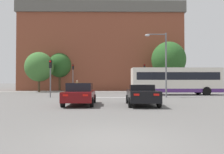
# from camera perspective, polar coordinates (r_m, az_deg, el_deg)

# --- Properties ---
(ground_plane) EXTENTS (400.00, 400.00, 0.00)m
(ground_plane) POSITION_cam_1_polar(r_m,az_deg,el_deg) (6.14, 0.48, -16.29)
(ground_plane) COLOR #605E5B
(stop_line_strip) EXTENTS (8.92, 0.30, 0.01)m
(stop_line_strip) POSITION_cam_1_polar(r_m,az_deg,el_deg) (22.18, -0.35, -5.37)
(stop_line_strip) COLOR silver
(stop_line_strip) RESTS_ON ground_plane
(far_pavement) EXTENTS (69.92, 2.50, 0.01)m
(far_pavement) POSITION_cam_1_polar(r_m,az_deg,el_deg) (35.11, -0.46, -3.85)
(far_pavement) COLOR gray
(far_pavement) RESTS_ON ground_plane
(brick_civic_building) EXTENTS (30.73, 15.94, 23.29)m
(brick_civic_building) POSITION_cam_1_polar(r_m,az_deg,el_deg) (47.04, -2.82, 6.99)
(brick_civic_building) COLOR brown
(brick_civic_building) RESTS_ON ground_plane
(car_saloon_left) EXTENTS (2.07, 4.35, 1.51)m
(car_saloon_left) POSITION_cam_1_polar(r_m,az_deg,el_deg) (15.19, -8.37, -4.38)
(car_saloon_left) COLOR #600C0F
(car_saloon_left) RESTS_ON ground_plane
(car_roadster_right) EXTENTS (2.07, 4.30, 1.39)m
(car_roadster_right) POSITION_cam_1_polar(r_m,az_deg,el_deg) (14.94, 7.81, -4.63)
(car_roadster_right) COLOR black
(car_roadster_right) RESTS_ON ground_plane
(bus_crossing_lead) EXTENTS (10.65, 2.72, 3.27)m
(bus_crossing_lead) POSITION_cam_1_polar(r_m,az_deg,el_deg) (27.74, 16.19, -0.87)
(bus_crossing_lead) COLOR silver
(bus_crossing_lead) RESTS_ON ground_plane
(traffic_light_far_right) EXTENTS (0.26, 0.31, 4.37)m
(traffic_light_far_right) POSITION_cam_1_polar(r_m,az_deg,el_deg) (34.55, 8.48, 0.97)
(traffic_light_far_right) COLOR slate
(traffic_light_far_right) RESTS_ON ground_plane
(traffic_light_near_left) EXTENTS (0.26, 0.31, 3.80)m
(traffic_light_near_left) POSITION_cam_1_polar(r_m,az_deg,el_deg) (23.12, -15.79, 1.23)
(traffic_light_near_left) COLOR slate
(traffic_light_near_left) RESTS_ON ground_plane
(traffic_light_far_left) EXTENTS (0.26, 0.31, 4.31)m
(traffic_light_far_left) POSITION_cam_1_polar(r_m,az_deg,el_deg) (34.76, -10.17, 0.90)
(traffic_light_far_left) COLOR slate
(traffic_light_far_left) RESTS_ON ground_plane
(street_lamp_junction) EXTENTS (2.24, 0.36, 6.63)m
(street_lamp_junction) POSITION_cam_1_polar(r_m,az_deg,el_deg) (23.03, 12.93, 5.03)
(street_lamp_junction) COLOR slate
(street_lamp_junction) RESTS_ON ground_plane
(pedestrian_waiting) EXTENTS (0.43, 0.45, 1.82)m
(pedestrian_waiting) POSITION_cam_1_polar(r_m,az_deg,el_deg) (34.86, -9.11, -2.08)
(pedestrian_waiting) COLOR black
(pedestrian_waiting) RESTS_ON ground_plane
(pedestrian_walking_east) EXTENTS (0.41, 0.26, 1.84)m
(pedestrian_walking_east) POSITION_cam_1_polar(r_m,az_deg,el_deg) (35.18, 8.77, -2.06)
(pedestrian_walking_east) COLOR #333851
(pedestrian_walking_east) RESTS_ON ground_plane
(tree_by_building) EXTENTS (4.11, 4.11, 6.70)m
(tree_by_building) POSITION_cam_1_polar(r_m,az_deg,el_deg) (39.99, -13.49, 2.98)
(tree_by_building) COLOR #4C3823
(tree_by_building) RESTS_ON ground_plane
(tree_kerbside) EXTENTS (4.47, 4.47, 6.33)m
(tree_kerbside) POSITION_cam_1_polar(r_m,az_deg,el_deg) (36.65, -18.49, 2.53)
(tree_kerbside) COLOR #4C3823
(tree_kerbside) RESTS_ON ground_plane
(tree_distant) EXTENTS (5.57, 5.57, 8.18)m
(tree_distant) POSITION_cam_1_polar(r_m,az_deg,el_deg) (37.09, 14.54, 4.44)
(tree_distant) COLOR #4C3823
(tree_distant) RESTS_ON ground_plane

